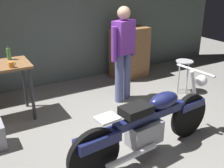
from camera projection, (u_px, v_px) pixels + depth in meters
The scene contains 8 objects.
ground_plane at pixel (138, 145), 3.62m from camera, with size 12.00×12.00×0.00m, color gray.
back_wall at pixel (60, 7), 5.30m from camera, with size 8.00×0.12×3.10m, color #56605B.
motorcycle at pixel (149, 124), 3.28m from camera, with size 2.19×0.63×1.00m.
person_standing at pixel (123, 51), 4.62m from camera, with size 0.55×0.33×1.67m.
shop_stool at pixel (184, 68), 5.09m from camera, with size 0.32×0.32×0.64m.
wooden_dresser at pixel (129, 53), 5.88m from camera, with size 0.80×0.47×1.10m.
mug_orange_travel at pixel (11, 65), 3.84m from camera, with size 0.11×0.08×0.09m.
bottle at pixel (9, 54), 4.19m from camera, with size 0.06×0.06×0.24m.
Camera 1 is at (-1.80, -2.48, 2.13)m, focal length 43.11 mm.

